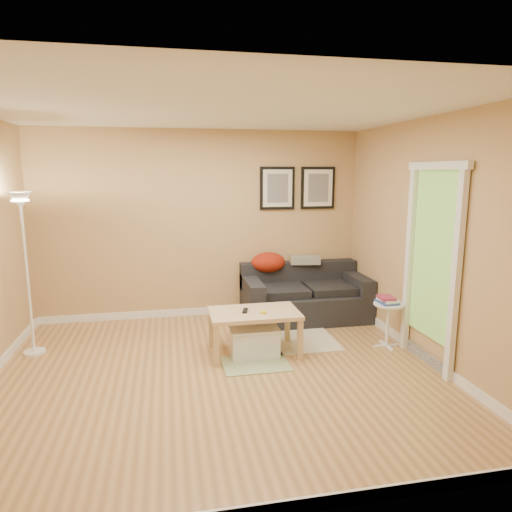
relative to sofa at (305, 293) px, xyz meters
name	(u,v)px	position (x,y,z in m)	size (l,w,h in m)	color
floor	(219,374)	(-1.38, -1.53, -0.38)	(4.50, 4.50, 0.00)	tan
ceiling	(215,108)	(-1.38, -1.53, 2.23)	(4.50, 4.50, 0.00)	white
wall_back	(201,225)	(-1.38, 0.47, 0.92)	(4.50, 4.50, 0.00)	tan
wall_front	(259,309)	(-1.38, -3.53, 0.92)	(4.50, 4.50, 0.00)	tan
wall_right	(428,242)	(0.87, -1.53, 0.92)	(4.00, 4.00, 0.00)	tan
baseboard_back	(203,311)	(-1.38, 0.46, -0.33)	(4.50, 0.02, 0.10)	white
baseboard_front	(258,511)	(-1.38, -3.52, -0.33)	(4.50, 0.02, 0.10)	white
baseboard_right	(420,353)	(0.86, -1.53, -0.33)	(0.02, 4.00, 0.10)	white
sofa	(305,293)	(0.00, 0.00, 0.00)	(1.70, 0.90, 0.75)	black
red_throw	(268,262)	(-0.47, 0.28, 0.40)	(0.48, 0.36, 0.28)	#972D0E
plaid_throw	(305,260)	(0.08, 0.30, 0.41)	(0.42, 0.26, 0.10)	tan
framed_print_left	(277,188)	(-0.30, 0.45, 1.43)	(0.50, 0.04, 0.60)	black
framed_print_right	(318,188)	(0.30, 0.45, 1.43)	(0.50, 0.04, 0.60)	black
area_rug	(284,341)	(-0.51, -0.79, -0.37)	(1.25, 0.85, 0.01)	beige
green_runner	(256,364)	(-0.97, -1.37, -0.37)	(0.70, 0.50, 0.01)	#668C4C
coffee_table	(254,332)	(-0.93, -1.07, -0.13)	(0.99, 0.61, 0.50)	tan
remote_control	(245,311)	(-1.03, -1.06, 0.13)	(0.05, 0.16, 0.02)	black
tape_roll	(263,312)	(-0.85, -1.17, 0.14)	(0.07, 0.07, 0.03)	yellow
storage_bin	(254,341)	(-0.94, -1.11, -0.21)	(0.55, 0.40, 0.34)	white
side_table	(387,325)	(0.64, -1.18, -0.11)	(0.35, 0.35, 0.53)	white
book_stack	(387,300)	(0.63, -1.16, 0.19)	(0.19, 0.25, 0.08)	#2E418C
floor_lamp	(28,279)	(-3.38, -0.58, 0.49)	(0.24, 0.24, 1.83)	white
doorway	(430,270)	(0.82, -1.68, 0.65)	(0.12, 1.01, 2.13)	white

